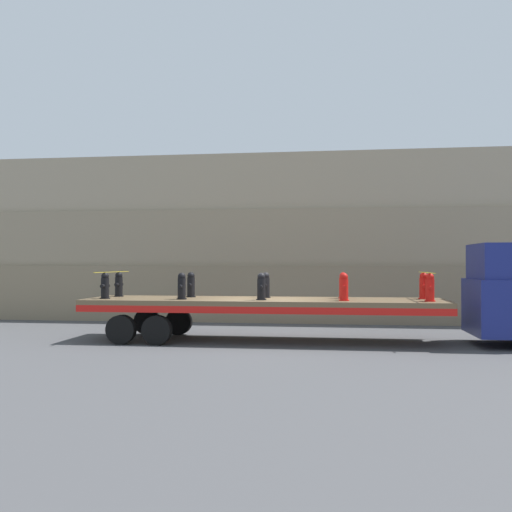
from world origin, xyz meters
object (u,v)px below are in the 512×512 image
object	(u,v)px
flatbed_trailer	(245,306)
fire_hydrant_red_near_3	(344,287)
fire_hydrant_black_near_1	(182,286)
fire_hydrant_black_far_1	(191,285)
fire_hydrant_black_far_0	(119,285)
fire_hydrant_red_near_4	(430,288)
fire_hydrant_red_far_4	(423,286)
fire_hydrant_red_far_3	(343,286)
fire_hydrant_black_far_2	(266,285)
fire_hydrant_black_near_0	(105,286)
fire_hydrant_black_near_2	(261,287)

from	to	relation	value
flatbed_trailer	fire_hydrant_red_near_3	distance (m)	3.11
fire_hydrant_black_near_1	fire_hydrant_black_far_1	world-z (taller)	same
fire_hydrant_black_far_0	fire_hydrant_red_near_4	world-z (taller)	same
fire_hydrant_black_far_1	fire_hydrant_red_far_4	distance (m)	7.25
fire_hydrant_red_far_3	fire_hydrant_red_far_4	bearing A→B (deg)	0.00
fire_hydrant_black_far_2	fire_hydrant_red_far_3	world-z (taller)	same
fire_hydrant_black_near_0	fire_hydrant_black_near_2	world-z (taller)	same
fire_hydrant_black_far_1	fire_hydrant_black_near_2	size ratio (longest dim) A/B	1.00
fire_hydrant_red_far_4	fire_hydrant_black_far_2	bearing A→B (deg)	180.00
fire_hydrant_red_near_3	fire_hydrant_red_near_4	bearing A→B (deg)	0.00
fire_hydrant_black_far_1	fire_hydrant_black_far_0	bearing A→B (deg)	180.00
fire_hydrant_red_near_3	fire_hydrant_black_near_0	bearing A→B (deg)	180.00
flatbed_trailer	fire_hydrant_black_near_2	xyz separation A→B (m)	(0.59, -0.57, 0.61)
fire_hydrant_red_far_3	fire_hydrant_red_near_4	distance (m)	2.67
fire_hydrant_black_far_0	fire_hydrant_red_far_3	world-z (taller)	same
fire_hydrant_red_near_4	fire_hydrant_red_far_3	bearing A→B (deg)	154.66
fire_hydrant_red_near_3	fire_hydrant_black_far_0	bearing A→B (deg)	171.03
fire_hydrant_black_far_1	fire_hydrant_red_near_4	size ratio (longest dim) A/B	1.00
fire_hydrant_black_near_0	fire_hydrant_black_far_0	world-z (taller)	same
fire_hydrant_red_near_3	flatbed_trailer	bearing A→B (deg)	169.21
flatbed_trailer	fire_hydrant_red_far_3	bearing A→B (deg)	10.79
fire_hydrant_black_near_0	fire_hydrant_black_far_1	xyz separation A→B (m)	(2.42, 1.14, 0.00)
fire_hydrant_black_far_1	fire_hydrant_red_far_3	size ratio (longest dim) A/B	1.00
fire_hydrant_red_far_3	fire_hydrant_black_far_1	bearing A→B (deg)	180.00
fire_hydrant_red_near_3	fire_hydrant_red_far_4	bearing A→B (deg)	25.34
fire_hydrant_red_near_4	flatbed_trailer	bearing A→B (deg)	173.97
fire_hydrant_black_near_0	fire_hydrant_black_near_1	distance (m)	2.42
flatbed_trailer	fire_hydrant_red_near_4	world-z (taller)	fire_hydrant_red_near_4
fire_hydrant_black_far_1	fire_hydrant_red_near_3	world-z (taller)	same
fire_hydrant_black_near_1	fire_hydrant_black_far_1	distance (m)	1.14
fire_hydrant_black_near_0	fire_hydrant_black_near_2	distance (m)	4.83
fire_hydrant_black_near_0	fire_hydrant_black_far_1	size ratio (longest dim) A/B	1.00
fire_hydrant_black_far_1	fire_hydrant_red_near_3	xyz separation A→B (m)	(4.83, -1.14, 0.00)
fire_hydrant_black_far_2	fire_hydrant_red_near_3	size ratio (longest dim) A/B	1.00
fire_hydrant_black_far_2	flatbed_trailer	bearing A→B (deg)	-135.70
fire_hydrant_red_near_4	fire_hydrant_black_near_0	bearing A→B (deg)	180.00
fire_hydrant_black_far_1	fire_hydrant_red_near_3	bearing A→B (deg)	-13.32
fire_hydrant_black_near_0	fire_hydrant_black_far_2	bearing A→B (deg)	13.32
fire_hydrant_red_near_3	fire_hydrant_red_far_3	world-z (taller)	same
fire_hydrant_black_far_0	fire_hydrant_black_near_2	xyz separation A→B (m)	(4.83, -1.14, 0.00)
fire_hydrant_black_near_2	fire_hydrant_red_near_4	world-z (taller)	same
fire_hydrant_black_near_0	fire_hydrant_red_far_4	size ratio (longest dim) A/B	1.00
fire_hydrant_black_far_2	fire_hydrant_black_far_1	bearing A→B (deg)	180.00
flatbed_trailer	fire_hydrant_black_near_1	bearing A→B (deg)	-162.64
fire_hydrant_black_near_1	fire_hydrant_red_near_3	size ratio (longest dim) A/B	1.00
flatbed_trailer	fire_hydrant_black_near_1	size ratio (longest dim) A/B	13.48
fire_hydrant_black_near_0	fire_hydrant_red_near_3	size ratio (longest dim) A/B	1.00
flatbed_trailer	fire_hydrant_red_far_4	size ratio (longest dim) A/B	13.48
fire_hydrant_black_far_2	fire_hydrant_red_near_4	world-z (taller)	same
fire_hydrant_black_near_2	fire_hydrant_red_far_3	distance (m)	2.67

